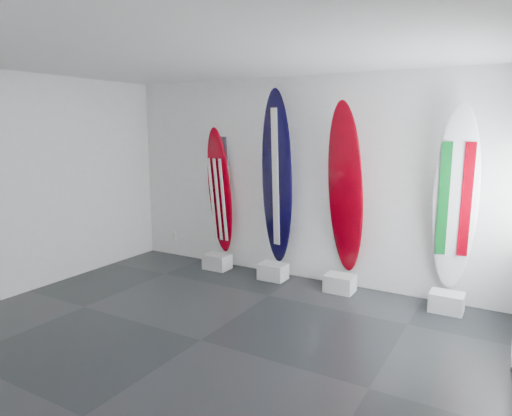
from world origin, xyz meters
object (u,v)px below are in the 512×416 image
Objects in this scene: surfboard_italy at (455,200)px; surfboard_navy at (277,178)px; surfboard_usa at (220,192)px; surfboard_swiss at (345,189)px.

surfboard_navy is at bearing 171.51° from surfboard_italy.
surfboard_italy is (3.48, 0.00, 0.14)m from surfboard_usa.
surfboard_italy is (1.40, 0.00, -0.03)m from surfboard_swiss.
surfboard_italy is at bearing 11.79° from surfboard_swiss.
surfboard_usa is at bearing 171.51° from surfboard_italy.
surfboard_usa is at bearing -168.21° from surfboard_swiss.
surfboard_navy reaches higher than surfboard_usa.
surfboard_navy is at bearing 6.51° from surfboard_usa.
surfboard_usa is 2.09m from surfboard_swiss.
surfboard_swiss reaches higher than surfboard_italy.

